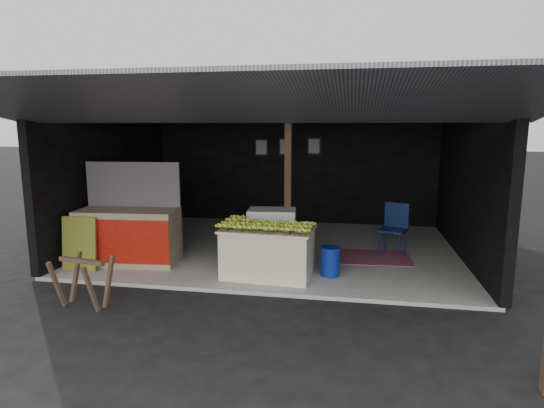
% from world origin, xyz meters
% --- Properties ---
extents(ground, '(80.00, 80.00, 0.00)m').
position_xyz_m(ground, '(0.00, 0.00, 0.00)').
color(ground, black).
rests_on(ground, ground).
extents(concrete_slab, '(7.00, 5.00, 0.06)m').
position_xyz_m(concrete_slab, '(0.00, 2.50, 0.03)').
color(concrete_slab, gray).
rests_on(concrete_slab, ground).
extents(shophouse, '(7.40, 7.29, 3.02)m').
position_xyz_m(shophouse, '(0.00, 2.82, 2.10)').
color(shophouse, black).
rests_on(shophouse, ground).
extents(banana_table, '(1.49, 0.98, 0.79)m').
position_xyz_m(banana_table, '(0.15, 0.72, 0.46)').
color(banana_table, silver).
rests_on(banana_table, concrete_slab).
extents(banana_pile, '(1.37, 0.88, 0.16)m').
position_xyz_m(banana_pile, '(0.15, 0.72, 0.93)').
color(banana_pile, yellow).
rests_on(banana_pile, banana_table).
extents(white_crate, '(0.88, 0.64, 0.93)m').
position_xyz_m(white_crate, '(0.05, 1.62, 0.52)').
color(white_crate, white).
rests_on(white_crate, concrete_slab).
extents(neighbor_stall, '(1.76, 0.90, 1.75)m').
position_xyz_m(neighbor_stall, '(-2.38, 1.00, 0.58)').
color(neighbor_stall, '#998466').
rests_on(neighbor_stall, concrete_slab).
extents(green_signboard, '(0.60, 0.14, 0.90)m').
position_xyz_m(green_signboard, '(-2.99, 0.46, 0.51)').
color(green_signboard, black).
rests_on(green_signboard, concrete_slab).
extents(sawhorse, '(0.72, 0.71, 0.69)m').
position_xyz_m(sawhorse, '(-2.10, -0.85, 0.44)').
color(sawhorse, '#4B3325').
rests_on(sawhorse, ground).
extents(water_barrel, '(0.30, 0.30, 0.44)m').
position_xyz_m(water_barrel, '(1.13, 0.92, 0.28)').
color(water_barrel, navy).
rests_on(water_barrel, concrete_slab).
extents(plastic_chair, '(0.59, 0.59, 0.96)m').
position_xyz_m(plastic_chair, '(2.24, 2.41, 0.63)').
color(plastic_chair, '#0A173A').
rests_on(plastic_chair, concrete_slab).
extents(magenta_rug, '(1.55, 1.08, 0.01)m').
position_xyz_m(magenta_rug, '(1.78, 2.08, 0.07)').
color(magenta_rug, maroon).
rests_on(magenta_rug, concrete_slab).
extents(picture_frames, '(1.62, 0.04, 0.46)m').
position_xyz_m(picture_frames, '(-0.17, 4.89, 1.93)').
color(picture_frames, black).
rests_on(picture_frames, shophouse).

